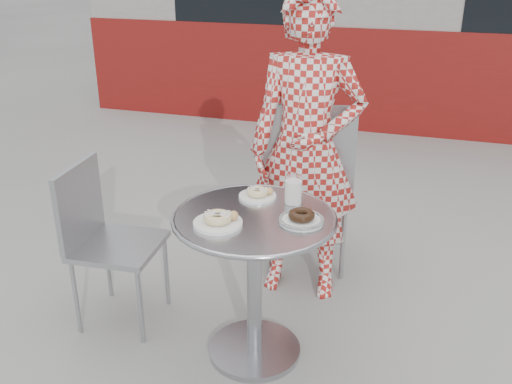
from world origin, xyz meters
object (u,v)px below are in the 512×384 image
(chair_left, at_px, (120,275))
(plate_checker, at_px, (301,218))
(seated_person, at_px, (306,150))
(plate_near, at_px, (219,220))
(bistro_table, at_px, (254,252))
(plate_far, at_px, (258,194))
(chair_far, at_px, (307,213))
(milk_cup, at_px, (293,191))

(chair_left, height_order, plate_checker, chair_left)
(seated_person, relative_size, plate_near, 7.96)
(plate_near, bearing_deg, bistro_table, 47.37)
(seated_person, bearing_deg, plate_far, -108.66)
(bistro_table, bearing_deg, plate_near, -132.63)
(bistro_table, height_order, seated_person, seated_person)
(seated_person, height_order, plate_far, seated_person)
(seated_person, height_order, plate_near, seated_person)
(bistro_table, distance_m, plate_near, 0.25)
(bistro_table, bearing_deg, seated_person, 83.15)
(plate_far, height_order, plate_checker, plate_checker)
(chair_far, bearing_deg, chair_left, 36.81)
(plate_far, height_order, milk_cup, milk_cup)
(chair_left, bearing_deg, plate_near, -111.07)
(seated_person, height_order, plate_checker, seated_person)
(bistro_table, xyz_separation_m, chair_left, (-0.70, 0.06, -0.28))
(chair_far, distance_m, plate_near, 1.09)
(chair_far, xyz_separation_m, plate_checker, (0.16, -0.88, 0.40))
(plate_far, relative_size, milk_cup, 1.33)
(chair_far, xyz_separation_m, milk_cup, (0.09, -0.72, 0.44))
(bistro_table, relative_size, seated_person, 0.44)
(chair_left, xyz_separation_m, milk_cup, (0.82, 0.11, 0.50))
(seated_person, xyz_separation_m, milk_cup, (0.05, -0.44, -0.03))
(chair_far, relative_size, plate_checker, 5.35)
(seated_person, bearing_deg, chair_left, -148.29)
(seated_person, relative_size, plate_checker, 8.46)
(bistro_table, relative_size, plate_near, 3.53)
(seated_person, bearing_deg, milk_cup, -87.69)
(seated_person, relative_size, plate_far, 9.50)
(chair_left, xyz_separation_m, plate_near, (0.59, -0.18, 0.47))
(chair_far, xyz_separation_m, chair_left, (-0.73, -0.83, -0.06))
(bistro_table, height_order, milk_cup, milk_cup)
(seated_person, xyz_separation_m, plate_near, (-0.18, -0.73, -0.07))
(chair_far, xyz_separation_m, plate_far, (-0.07, -0.70, 0.40))
(bistro_table, bearing_deg, plate_far, 102.71)
(chair_left, relative_size, plate_near, 4.05)
(milk_cup, bearing_deg, chair_left, -172.34)
(bistro_table, relative_size, chair_left, 0.87)
(chair_far, relative_size, plate_near, 5.04)
(plate_near, distance_m, milk_cup, 0.37)
(chair_far, distance_m, seated_person, 0.55)
(chair_far, distance_m, milk_cup, 0.85)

